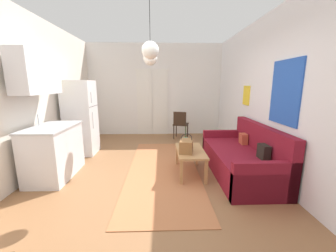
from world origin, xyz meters
TOP-DOWN VIEW (x-y plane):
  - ground_plane at (0.00, 0.00)m, footprint 4.80×7.50m
  - wall_back at (-0.00, 3.50)m, footprint 4.40×0.13m
  - wall_right at (2.15, 0.00)m, footprint 0.12×7.10m
  - wall_left at (-2.15, 0.00)m, footprint 0.12×7.10m
  - area_rug at (0.22, 0.52)m, footprint 1.31×3.43m
  - couch at (1.70, 0.30)m, footprint 0.93×2.04m
  - coffee_table at (0.72, 0.33)m, footprint 0.49×0.94m
  - bamboo_vase at (0.66, 0.57)m, footprint 0.09×0.09m
  - handbag at (0.63, 0.21)m, footprint 0.28×0.35m
  - refrigerator at (-1.69, 1.56)m, footprint 0.66×0.62m
  - kitchen_counter at (-1.75, 0.30)m, footprint 0.64×1.12m
  - accent_chair at (0.77, 2.79)m, footprint 0.52×0.51m
  - pendant_lamp_near at (0.03, -0.01)m, footprint 0.26×0.26m
  - pendant_lamp_far at (-0.03, 1.28)m, footprint 0.30×0.30m

SIDE VIEW (x-z plane):
  - ground_plane at x=0.00m, z-range -0.10..0.00m
  - area_rug at x=0.22m, z-range 0.00..0.01m
  - couch at x=1.70m, z-range -0.17..0.74m
  - coffee_table at x=0.72m, z-range 0.16..0.62m
  - accent_chair at x=0.77m, z-range 0.06..0.90m
  - bamboo_vase at x=0.66m, z-range 0.35..0.74m
  - handbag at x=0.63m, z-range 0.40..0.74m
  - kitchen_counter at x=-1.75m, z-range -0.26..1.90m
  - refrigerator at x=-1.69m, z-range 0.00..1.72m
  - wall_back at x=0.00m, z-range -0.01..2.87m
  - wall_left at x=-2.15m, z-range 0.00..2.88m
  - wall_right at x=2.15m, z-range 0.00..2.88m
  - pendant_lamp_near at x=0.03m, z-range 1.69..2.57m
  - pendant_lamp_far at x=-0.03m, z-range 1.74..2.60m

